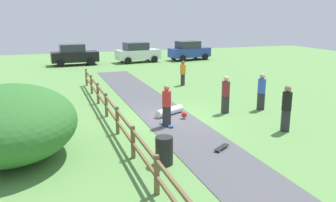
% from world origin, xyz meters
% --- Properties ---
extents(ground_plane, '(60.00, 60.00, 0.00)m').
position_xyz_m(ground_plane, '(0.00, 0.00, 0.00)').
color(ground_plane, '#60934C').
extents(asphalt_path, '(2.40, 28.00, 0.02)m').
position_xyz_m(asphalt_path, '(0.00, 0.00, 0.01)').
color(asphalt_path, '#515156').
rests_on(asphalt_path, ground_plane).
extents(wooden_fence, '(0.12, 18.12, 1.10)m').
position_xyz_m(wooden_fence, '(-2.60, 0.00, 0.67)').
color(wooden_fence, brown).
rests_on(wooden_fence, ground_plane).
extents(bush_large, '(4.33, 5.20, 2.39)m').
position_xyz_m(bush_large, '(-6.37, -2.48, 1.20)').
color(bush_large, '#33702D').
rests_on(bush_large, ground_plane).
extents(trash_bin, '(0.56, 0.56, 0.90)m').
position_xyz_m(trash_bin, '(-1.80, -4.66, 0.45)').
color(trash_bin, black).
rests_on(trash_bin, ground_plane).
extents(skater_riding, '(0.48, 0.82, 1.75)m').
position_xyz_m(skater_riding, '(-0.47, -1.04, 0.99)').
color(skater_riding, '#265999').
rests_on(skater_riding, asphalt_path).
extents(skater_fallen, '(1.55, 1.45, 0.36)m').
position_xyz_m(skater_fallen, '(0.23, 0.46, 0.20)').
color(skater_fallen, white).
rests_on(skater_fallen, asphalt_path).
extents(skateboard_loose, '(0.77, 0.62, 0.08)m').
position_xyz_m(skateboard_loose, '(0.47, -4.18, 0.09)').
color(skateboard_loose, black).
rests_on(skateboard_loose, asphalt_path).
extents(bystander_orange, '(0.53, 0.53, 1.63)m').
position_xyz_m(bystander_orange, '(3.41, 6.96, 0.89)').
color(bystander_orange, '#2D2D33').
rests_on(bystander_orange, ground_plane).
extents(bystander_maroon, '(0.43, 0.43, 1.80)m').
position_xyz_m(bystander_maroon, '(2.82, -0.01, 0.99)').
color(bystander_maroon, '#2D2D33').
rests_on(bystander_maroon, ground_plane).
extents(bystander_blue, '(0.45, 0.45, 1.80)m').
position_xyz_m(bystander_blue, '(4.78, -0.02, 1.00)').
color(bystander_blue, '#2D2D33').
rests_on(bystander_blue, ground_plane).
extents(bystander_black, '(0.51, 0.51, 1.89)m').
position_xyz_m(bystander_black, '(3.82, -3.21, 1.05)').
color(bystander_black, '#2D2D33').
rests_on(bystander_black, ground_plane).
extents(parked_car_white, '(4.37, 2.38, 1.92)m').
position_xyz_m(parked_car_white, '(3.49, 19.15, 0.96)').
color(parked_car_white, silver).
rests_on(parked_car_white, ground_plane).
extents(parked_car_blue, '(4.44, 2.58, 1.92)m').
position_xyz_m(parked_car_blue, '(8.90, 19.15, 0.96)').
color(parked_car_blue, '#283D99').
rests_on(parked_car_blue, ground_plane).
extents(parked_car_black, '(4.24, 2.09, 1.92)m').
position_xyz_m(parked_car_black, '(-2.50, 19.16, 0.96)').
color(parked_car_black, black).
rests_on(parked_car_black, ground_plane).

